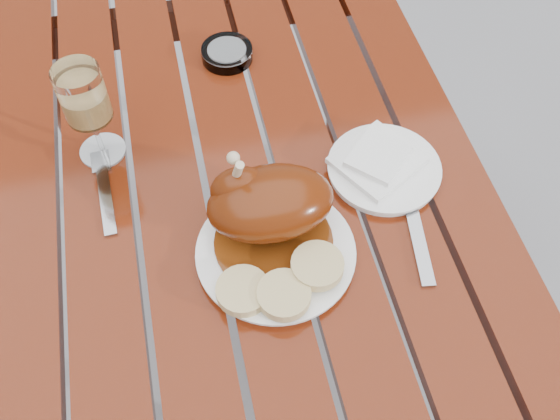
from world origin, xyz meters
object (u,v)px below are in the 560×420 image
(dinner_plate, at_px, (276,253))
(side_plate, at_px, (384,169))
(wine_glass, at_px, (90,114))
(ashtray, at_px, (227,53))
(table, at_px, (252,297))

(dinner_plate, distance_m, side_plate, 0.24)
(dinner_plate, distance_m, wine_glass, 0.37)
(wine_glass, distance_m, side_plate, 0.48)
(side_plate, bearing_deg, dinner_plate, -150.54)
(wine_glass, height_order, side_plate, wine_glass)
(wine_glass, bearing_deg, dinner_plate, -47.54)
(wine_glass, height_order, ashtray, wine_glass)
(dinner_plate, height_order, wine_glass, wine_glass)
(wine_glass, xyz_separation_m, side_plate, (0.45, -0.15, -0.08))
(side_plate, distance_m, ashtray, 0.39)
(wine_glass, bearing_deg, table, -32.14)
(dinner_plate, distance_m, ashtray, 0.44)
(side_plate, xyz_separation_m, ashtray, (-0.20, 0.33, 0.00))
(table, height_order, dinner_plate, dinner_plate)
(side_plate, relative_size, ashtray, 1.93)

